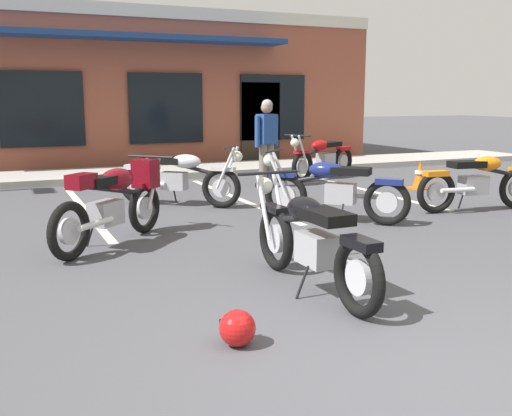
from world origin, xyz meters
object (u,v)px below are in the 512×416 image
object	(u,v)px
person_in_shorts_foreground	(267,138)
traffic_cone	(420,175)
motorcycle_foreground_classic	(311,240)
motorcycle_cream_vintage	(333,189)
helmet_on_pavement	(237,328)
motorcycle_blue_standard	(480,181)
motorcycle_orange_scrambler	(180,177)
motorcycle_black_cruiser	(116,199)
motorcycle_silver_naked	(323,157)

from	to	relation	value
person_in_shorts_foreground	traffic_cone	size ratio (longest dim) A/B	3.16
person_in_shorts_foreground	motorcycle_foreground_classic	bearing A→B (deg)	-111.07
motorcycle_cream_vintage	helmet_on_pavement	distance (m)	4.43
motorcycle_cream_vintage	person_in_shorts_foreground	xyz separation A→B (m)	(0.49, 3.29, 0.49)
motorcycle_foreground_classic	motorcycle_blue_standard	distance (m)	4.80
motorcycle_orange_scrambler	traffic_cone	world-z (taller)	motorcycle_orange_scrambler
motorcycle_black_cruiser	person_in_shorts_foreground	size ratio (longest dim) A/B	1.00
motorcycle_blue_standard	motorcycle_orange_scrambler	world-z (taller)	same
motorcycle_black_cruiser	motorcycle_silver_naked	distance (m)	6.51
motorcycle_foreground_classic	traffic_cone	xyz separation A→B (m)	(4.81, 4.46, -0.20)
traffic_cone	motorcycle_black_cruiser	bearing A→B (deg)	-161.73
motorcycle_cream_vintage	person_in_shorts_foreground	bearing A→B (deg)	81.52
motorcycle_black_cruiser	helmet_on_pavement	xyz separation A→B (m)	(0.19, -3.34, -0.40)
motorcycle_black_cruiser	motorcycle_cream_vintage	distance (m)	3.01
motorcycle_blue_standard	motorcycle_orange_scrambler	bearing A→B (deg)	151.31
person_in_shorts_foreground	traffic_cone	xyz separation A→B (m)	(2.57, -1.35, -0.69)
motorcycle_black_cruiser	motorcycle_cream_vintage	size ratio (longest dim) A/B	1.01
helmet_on_pavement	traffic_cone	world-z (taller)	traffic_cone
motorcycle_foreground_classic	helmet_on_pavement	bearing A→B (deg)	-140.42
motorcycle_cream_vintage	motorcycle_orange_scrambler	bearing A→B (deg)	128.58
helmet_on_pavement	motorcycle_cream_vintage	bearing A→B (deg)	50.42
motorcycle_blue_standard	helmet_on_pavement	size ratio (longest dim) A/B	8.10
motorcycle_foreground_classic	motorcycle_cream_vintage	size ratio (longest dim) A/B	1.27
motorcycle_foreground_classic	helmet_on_pavement	xyz separation A→B (m)	(-1.07, -0.88, -0.33)
motorcycle_foreground_classic	motorcycle_orange_scrambler	world-z (taller)	same
person_in_shorts_foreground	traffic_cone	bearing A→B (deg)	-27.72
motorcycle_blue_standard	helmet_on_pavement	bearing A→B (deg)	-148.70
motorcycle_black_cruiser	motorcycle_orange_scrambler	distance (m)	2.52
motorcycle_cream_vintage	traffic_cone	size ratio (longest dim) A/B	3.14
motorcycle_orange_scrambler	motorcycle_foreground_classic	bearing A→B (deg)	-91.73
traffic_cone	person_in_shorts_foreground	bearing A→B (deg)	152.28
motorcycle_blue_standard	motorcycle_orange_scrambler	distance (m)	4.63
helmet_on_pavement	motorcycle_silver_naked	bearing A→B (deg)	56.15
motorcycle_orange_scrambler	helmet_on_pavement	bearing A→B (deg)	-102.53
motorcycle_black_cruiser	traffic_cone	size ratio (longest dim) A/B	3.16
motorcycle_blue_standard	person_in_shorts_foreground	size ratio (longest dim) A/B	1.26
motorcycle_foreground_classic	motorcycle_orange_scrambler	size ratio (longest dim) A/B	1.21
motorcycle_black_cruiser	motorcycle_blue_standard	xyz separation A→B (m)	(5.46, -0.13, -0.07)
motorcycle_blue_standard	motorcycle_orange_scrambler	size ratio (longest dim) A/B	1.21
motorcycle_orange_scrambler	motorcycle_black_cruiser	bearing A→B (deg)	-123.81
motorcycle_cream_vintage	motorcycle_silver_naked	bearing A→B (deg)	61.82
motorcycle_cream_vintage	traffic_cone	distance (m)	3.63
person_in_shorts_foreground	helmet_on_pavement	distance (m)	7.51
motorcycle_foreground_classic	helmet_on_pavement	size ratio (longest dim) A/B	8.10
motorcycle_silver_naked	motorcycle_orange_scrambler	distance (m)	4.19
motorcycle_orange_scrambler	traffic_cone	distance (m)	4.68
motorcycle_orange_scrambler	person_in_shorts_foreground	xyz separation A→B (m)	(2.10, 1.27, 0.49)
motorcycle_orange_scrambler	person_in_shorts_foreground	world-z (taller)	person_in_shorts_foreground
motorcycle_foreground_classic	person_in_shorts_foreground	bearing A→B (deg)	68.93
motorcycle_orange_scrambler	traffic_cone	xyz separation A→B (m)	(4.67, -0.08, -0.20)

